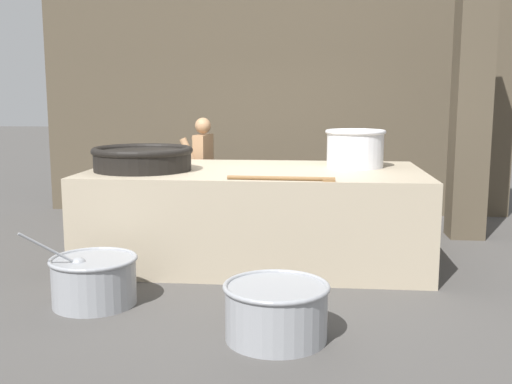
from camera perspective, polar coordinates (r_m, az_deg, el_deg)
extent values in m
plane|color=#474442|center=(6.93, 0.00, -6.39)|extent=(60.00, 60.00, 0.00)
cube|color=#4C4233|center=(9.57, 1.66, 9.10)|extent=(7.34, 0.24, 3.71)
cube|color=#4C4233|center=(8.28, 19.85, 8.59)|extent=(0.44, 0.44, 3.71)
cube|color=tan|center=(6.81, 0.00, -2.16)|extent=(3.70, 1.97, 1.04)
cylinder|color=black|center=(6.72, -10.74, 2.97)|extent=(1.06, 1.06, 0.22)
torus|color=black|center=(6.71, -10.77, 3.90)|extent=(1.11, 1.11, 0.09)
cylinder|color=silver|center=(7.01, 9.42, 4.02)|extent=(0.65, 0.65, 0.41)
torus|color=silver|center=(7.00, 9.47, 5.69)|extent=(0.69, 0.69, 0.05)
cylinder|color=brown|center=(5.83, 2.37, 1.31)|extent=(1.06, 0.08, 0.04)
cube|color=brown|center=(5.81, 6.97, 1.12)|extent=(0.12, 0.10, 0.02)
cylinder|color=#9E7551|center=(8.25, -5.15, -1.19)|extent=(0.12, 0.12, 0.77)
cylinder|color=#9E7551|center=(8.40, -4.80, -1.00)|extent=(0.12, 0.12, 0.77)
cube|color=#722D4C|center=(8.30, -4.99, -0.05)|extent=(0.21, 0.26, 0.50)
cube|color=#9E7551|center=(8.23, -5.04, 3.50)|extent=(0.21, 0.48, 0.57)
cylinder|color=#9E7551|center=(8.04, -6.21, 3.34)|extent=(0.32, 0.14, 0.53)
cylinder|color=#9E7551|center=(8.48, -5.16, 3.65)|extent=(0.32, 0.14, 0.53)
sphere|color=#9E7551|center=(8.20, -5.08, 6.31)|extent=(0.22, 0.22, 0.22)
cylinder|color=gray|center=(5.61, -15.14, -8.24)|extent=(0.74, 0.74, 0.42)
torus|color=gray|center=(5.55, -15.23, -6.19)|extent=(0.78, 0.78, 0.04)
cylinder|color=tan|center=(5.58, -15.18, -7.32)|extent=(0.65, 0.65, 0.10)
sphere|color=gray|center=(5.53, -16.51, -6.64)|extent=(0.13, 0.13, 0.13)
cylinder|color=gray|center=(5.42, -19.06, -5.20)|extent=(0.41, 0.33, 0.36)
cylinder|color=gray|center=(4.68, 1.94, -11.41)|extent=(0.78, 0.78, 0.42)
torus|color=gray|center=(4.61, 1.95, -8.97)|extent=(0.82, 0.82, 0.04)
cylinder|color=#6B9347|center=(4.65, 1.95, -10.32)|extent=(0.69, 0.69, 0.10)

